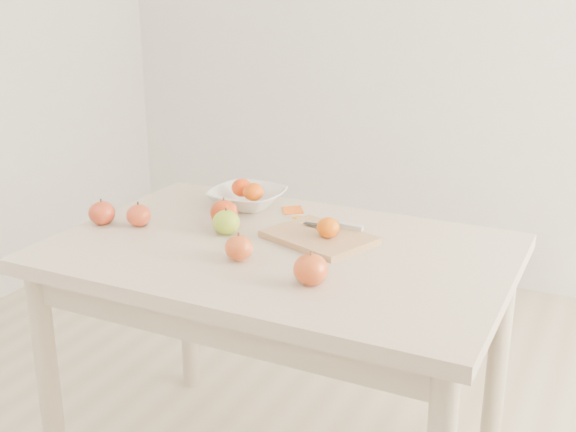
% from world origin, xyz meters
% --- Properties ---
extents(table, '(1.20, 0.80, 0.75)m').
position_xyz_m(table, '(0.00, 0.00, 0.65)').
color(table, beige).
rests_on(table, ground).
extents(cutting_board, '(0.33, 0.28, 0.02)m').
position_xyz_m(cutting_board, '(0.08, 0.09, 0.76)').
color(cutting_board, tan).
rests_on(cutting_board, table).
extents(board_tangerine, '(0.06, 0.06, 0.05)m').
position_xyz_m(board_tangerine, '(0.11, 0.08, 0.80)').
color(board_tangerine, '#D85B07').
rests_on(board_tangerine, cutting_board).
extents(fruit_bowl, '(0.23, 0.23, 0.06)m').
position_xyz_m(fruit_bowl, '(-0.25, 0.26, 0.78)').
color(fruit_bowl, white).
rests_on(fruit_bowl, table).
extents(bowl_tangerine_near, '(0.06, 0.06, 0.06)m').
position_xyz_m(bowl_tangerine_near, '(-0.27, 0.27, 0.81)').
color(bowl_tangerine_near, red).
rests_on(bowl_tangerine_near, fruit_bowl).
extents(bowl_tangerine_far, '(0.06, 0.06, 0.06)m').
position_xyz_m(bowl_tangerine_far, '(-0.22, 0.25, 0.81)').
color(bowl_tangerine_far, '#C95907').
rests_on(bowl_tangerine_far, fruit_bowl).
extents(orange_peel_a, '(0.07, 0.07, 0.01)m').
position_xyz_m(orange_peel_a, '(-0.09, 0.28, 0.75)').
color(orange_peel_a, '#C84E0E').
rests_on(orange_peel_a, table).
extents(orange_peel_b, '(0.05, 0.04, 0.01)m').
position_xyz_m(orange_peel_b, '(-0.04, 0.23, 0.75)').
color(orange_peel_b, orange).
rests_on(orange_peel_b, table).
extents(paring_knife, '(0.17, 0.05, 0.01)m').
position_xyz_m(paring_knife, '(0.12, 0.16, 0.78)').
color(paring_knife, silver).
rests_on(paring_knife, cutting_board).
extents(apple_green, '(0.08, 0.08, 0.07)m').
position_xyz_m(apple_green, '(-0.18, 0.02, 0.78)').
color(apple_green, '#6C9E15').
rests_on(apple_green, table).
extents(apple_red_a, '(0.08, 0.08, 0.07)m').
position_xyz_m(apple_red_a, '(-0.22, 0.09, 0.79)').
color(apple_red_a, '#A00406').
rests_on(apple_red_a, table).
extents(apple_red_e, '(0.08, 0.08, 0.07)m').
position_xyz_m(apple_red_e, '(0.18, -0.19, 0.79)').
color(apple_red_e, '#A01B0A').
rests_on(apple_red_e, table).
extents(apple_red_d, '(0.08, 0.08, 0.07)m').
position_xyz_m(apple_red_d, '(-0.54, -0.07, 0.78)').
color(apple_red_d, maroon).
rests_on(apple_red_d, table).
extents(apple_red_b, '(0.07, 0.07, 0.06)m').
position_xyz_m(apple_red_b, '(-0.44, -0.03, 0.78)').
color(apple_red_b, '#9E140F').
rests_on(apple_red_b, table).
extents(apple_red_c, '(0.07, 0.07, 0.07)m').
position_xyz_m(apple_red_c, '(-0.05, -0.13, 0.78)').
color(apple_red_c, '#A71C0E').
rests_on(apple_red_c, table).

